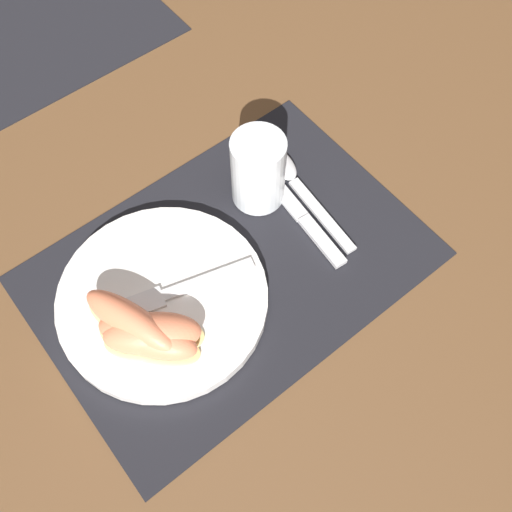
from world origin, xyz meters
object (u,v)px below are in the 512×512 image
(fork, at_px, (169,294))
(citrus_wedge_2, at_px, (153,335))
(knife, at_px, (296,210))
(spoon, at_px, (290,176))
(plate, at_px, (163,299))
(citrus_wedge_0, at_px, (132,323))
(citrus_wedge_1, at_px, (148,338))
(juice_glass, at_px, (258,173))

(fork, distance_m, citrus_wedge_2, 0.06)
(knife, height_order, spoon, spoon)
(plate, distance_m, knife, 0.21)
(citrus_wedge_0, xyz_separation_m, citrus_wedge_1, (0.00, -0.02, -0.00))
(citrus_wedge_0, distance_m, citrus_wedge_2, 0.03)
(knife, relative_size, spoon, 1.05)
(fork, relative_size, citrus_wedge_0, 1.32)
(plate, relative_size, citrus_wedge_0, 1.81)
(spoon, bearing_deg, citrus_wedge_2, -162.56)
(juice_glass, relative_size, citrus_wedge_1, 0.82)
(knife, distance_m, fork, 0.20)
(plate, relative_size, juice_glass, 2.42)
(juice_glass, xyz_separation_m, citrus_wedge_0, (-0.23, -0.07, -0.01))
(plate, distance_m, citrus_wedge_0, 0.06)
(spoon, relative_size, fork, 1.08)
(plate, xyz_separation_m, citrus_wedge_2, (-0.04, -0.04, 0.03))
(fork, height_order, citrus_wedge_1, citrus_wedge_1)
(plate, distance_m, juice_glass, 0.19)
(fork, height_order, citrus_wedge_2, citrus_wedge_2)
(knife, relative_size, citrus_wedge_1, 1.63)
(spoon, bearing_deg, juice_glass, 172.38)
(plate, xyz_separation_m, citrus_wedge_1, (-0.04, -0.04, 0.02))
(plate, bearing_deg, juice_glass, 15.48)
(knife, height_order, citrus_wedge_0, citrus_wedge_0)
(knife, relative_size, fork, 1.13)
(plate, height_order, spoon, plate)
(spoon, height_order, citrus_wedge_2, citrus_wedge_2)
(spoon, bearing_deg, plate, -169.24)
(plate, distance_m, citrus_wedge_2, 0.06)
(juice_glass, distance_m, spoon, 0.06)
(plate, xyz_separation_m, spoon, (0.23, 0.04, -0.00))
(citrus_wedge_0, relative_size, citrus_wedge_2, 1.12)
(citrus_wedge_0, bearing_deg, spoon, 12.24)
(citrus_wedge_2, bearing_deg, citrus_wedge_0, 114.02)
(knife, relative_size, citrus_wedge_0, 1.50)
(spoon, relative_size, citrus_wedge_2, 1.60)
(plate, height_order, fork, fork)
(citrus_wedge_0, xyz_separation_m, citrus_wedge_2, (0.01, -0.02, -0.00))
(plate, height_order, juice_glass, juice_glass)
(plate, distance_m, fork, 0.01)
(spoon, distance_m, citrus_wedge_0, 0.29)
(knife, xyz_separation_m, citrus_wedge_1, (-0.25, -0.04, 0.03))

